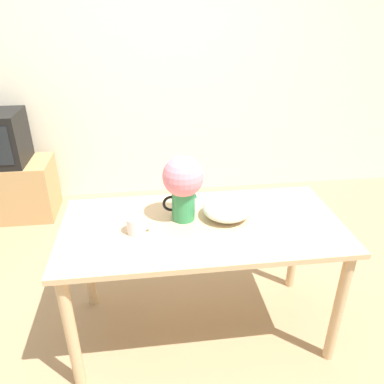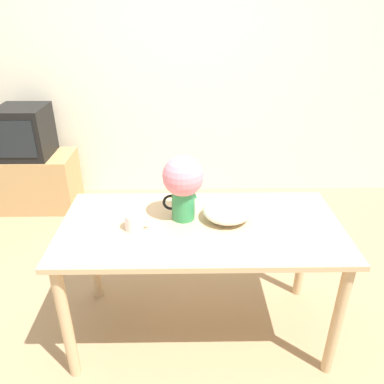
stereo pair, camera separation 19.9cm
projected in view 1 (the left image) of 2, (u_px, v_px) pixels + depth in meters
ground_plane at (177, 327)px, 2.35m from camera, size 12.00×12.00×0.00m
wall_back at (155, 65)px, 3.49m from camera, size 8.00×0.05×2.60m
table at (202, 240)px, 2.06m from camera, size 1.51×0.74×0.76m
flower_vase at (183, 183)px, 1.96m from camera, size 0.22×0.22×0.36m
coffee_mug at (137, 225)px, 1.92m from camera, size 0.13×0.10×0.09m
white_bowl at (227, 208)px, 2.05m from camera, size 0.27×0.27×0.11m
tv_stand at (11, 189)px, 3.47m from camera, size 0.77×0.45×0.54m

